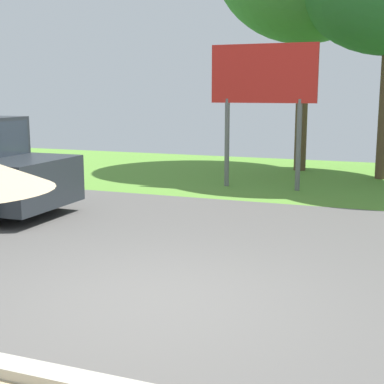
{
  "coord_description": "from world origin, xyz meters",
  "views": [
    {
      "loc": [
        2.54,
        -5.53,
        2.37
      ],
      "look_at": [
        0.07,
        1.0,
        1.1
      ],
      "focal_mm": 51.6,
      "sensor_mm": 36.0,
      "label": 1
    }
  ],
  "objects": [
    {
      "name": "roadside_billboard",
      "position": [
        -0.65,
        7.76,
        2.55
      ],
      "size": [
        2.6,
        0.12,
        3.5
      ],
      "color": "slate",
      "rests_on": "ground_plane"
    },
    {
      "name": "ground_plane",
      "position": [
        0.0,
        2.95,
        -0.05
      ],
      "size": [
        40.0,
        22.0,
        0.2
      ],
      "color": "#565451"
    }
  ]
}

